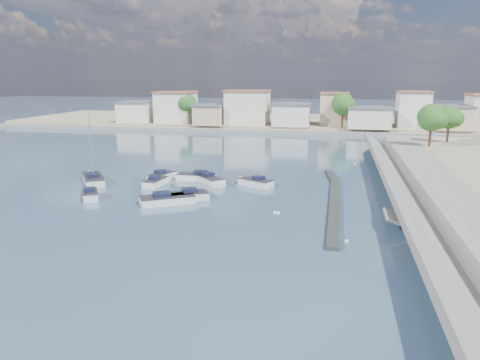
# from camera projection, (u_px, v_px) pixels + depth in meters

# --- Properties ---
(ground) EXTENTS (400.00, 400.00, 0.00)m
(ground) POSITION_uv_depth(u_px,v_px,m) (294.00, 156.00, 78.38)
(ground) COLOR #324A64
(ground) RESTS_ON ground
(seawall_walkway) EXTENTS (5.00, 90.00, 1.80)m
(seawall_walkway) POSITION_uv_depth(u_px,v_px,m) (447.00, 196.00, 48.71)
(seawall_walkway) COLOR slate
(seawall_walkway) RESTS_ON ground
(breakwater) EXTENTS (2.00, 31.02, 0.35)m
(breakwater) POSITION_uv_depth(u_px,v_px,m) (334.00, 198.00, 50.88)
(breakwater) COLOR black
(breakwater) RESTS_ON ground
(far_shore_land) EXTENTS (160.00, 40.00, 1.40)m
(far_shore_land) POSITION_uv_depth(u_px,v_px,m) (312.00, 122.00, 127.91)
(far_shore_land) COLOR gray
(far_shore_land) RESTS_ON ground
(far_shore_quay) EXTENTS (160.00, 2.50, 0.80)m
(far_shore_quay) POSITION_uv_depth(u_px,v_px,m) (306.00, 132.00, 107.91)
(far_shore_quay) COLOR slate
(far_shore_quay) RESTS_ON ground
(far_town) EXTENTS (113.01, 12.80, 8.35)m
(far_town) POSITION_uv_depth(u_px,v_px,m) (354.00, 111.00, 110.45)
(far_town) COLOR beige
(far_town) RESTS_ON far_shore_land
(shore_trees) EXTENTS (74.56, 38.32, 7.92)m
(shore_trees) POSITION_uv_depth(u_px,v_px,m) (345.00, 108.00, 102.23)
(shore_trees) COLOR #38281E
(shore_trees) RESTS_ON ground
(motorboat_a) EXTENTS (3.37, 4.16, 1.48)m
(motorboat_a) POSITION_uv_depth(u_px,v_px,m) (90.00, 194.00, 51.62)
(motorboat_a) COLOR silver
(motorboat_a) RESTS_ON ground
(motorboat_b) EXTENTS (2.09, 4.76, 1.48)m
(motorboat_b) POSITION_uv_depth(u_px,v_px,m) (157.00, 182.00, 57.68)
(motorboat_b) COLOR silver
(motorboat_b) RESTS_ON ground
(motorboat_c) EXTENTS (5.55, 1.98, 1.48)m
(motorboat_c) POSITION_uv_depth(u_px,v_px,m) (195.00, 177.00, 60.43)
(motorboat_c) COLOR silver
(motorboat_c) RESTS_ON ground
(motorboat_d) EXTENTS (5.29, 4.24, 1.48)m
(motorboat_d) POSITION_uv_depth(u_px,v_px,m) (183.00, 197.00, 50.60)
(motorboat_d) COLOR silver
(motorboat_d) RESTS_ON ground
(motorboat_e) EXTENTS (2.83, 4.84, 1.48)m
(motorboat_e) POSITION_uv_depth(u_px,v_px,m) (163.00, 176.00, 61.12)
(motorboat_e) COLOR silver
(motorboat_e) RESTS_ON ground
(motorboat_f) EXTENTS (4.75, 3.60, 1.48)m
(motorboat_f) POSITION_uv_depth(u_px,v_px,m) (254.00, 183.00, 57.35)
(motorboat_f) COLOR silver
(motorboat_f) RESTS_ON ground
(motorboat_g) EXTENTS (4.65, 4.65, 1.48)m
(motorboat_g) POSITION_uv_depth(u_px,v_px,m) (211.00, 181.00, 58.37)
(motorboat_g) COLOR silver
(motorboat_g) RESTS_ON ground
(motorboat_h) EXTENTS (6.04, 4.89, 1.48)m
(motorboat_h) POSITION_uv_depth(u_px,v_px,m) (170.00, 200.00, 49.40)
(motorboat_h) COLOR silver
(motorboat_h) RESTS_ON ground
(sailboat) EXTENTS (5.49, 6.59, 9.00)m
(sailboat) POSITION_uv_depth(u_px,v_px,m) (93.00, 179.00, 59.42)
(sailboat) COLOR silver
(sailboat) RESTS_ON ground
(mooring_buoys) EXTENTS (15.58, 35.70, 0.34)m
(mooring_buoys) POSITION_uv_depth(u_px,v_px,m) (305.00, 195.00, 52.54)
(mooring_buoys) COLOR white
(mooring_buoys) RESTS_ON ground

